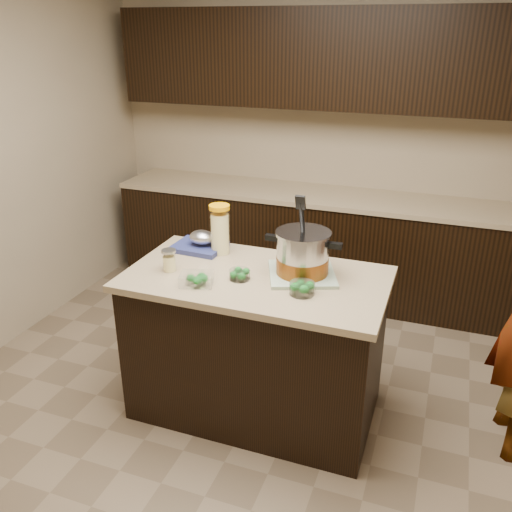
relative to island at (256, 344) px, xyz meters
The scene contains 12 objects.
ground_plane 0.45m from the island, ahead, with size 4.00×4.00×0.00m, color brown.
room_shell 1.26m from the island, ahead, with size 4.04×4.04×2.72m.
back_cabinets 1.81m from the island, 90.00° to the left, with size 3.60×0.63×2.33m.
island is the anchor object (origin of this frame).
dish_towel 0.52m from the island, 20.85° to the left, with size 0.36×0.36×0.02m, color #557F57.
stock_pot 0.62m from the island, 20.81° to the left, with size 0.43×0.31×0.44m.
lemonade_pitcher 0.71m from the island, 143.38° to the left, with size 0.16×0.16×0.30m.
mason_jar 0.71m from the island, 168.11° to the right, with size 0.09×0.09×0.14m.
broccoli_tub_left 0.48m from the island, 134.21° to the right, with size 0.15×0.15×0.05m.
broccoli_tub_right 0.58m from the island, 22.71° to the right, with size 0.16×0.16×0.06m.
broccoli_tub_rect 0.58m from the island, 140.75° to the right, with size 0.20×0.17×0.06m.
blue_tray 0.71m from the island, 151.94° to the left, with size 0.32×0.26×0.12m.
Camera 1 is at (0.94, -2.57, 2.19)m, focal length 38.00 mm.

